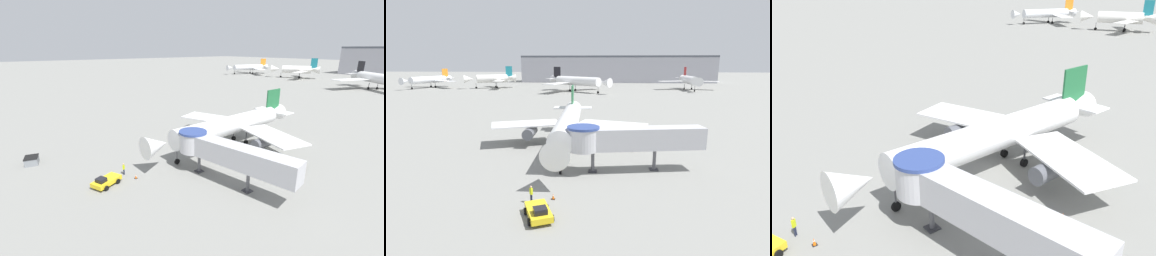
# 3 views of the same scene
# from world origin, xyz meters

# --- Properties ---
(ground_plane) EXTENTS (800.00, 800.00, 0.00)m
(ground_plane) POSITION_xyz_m (0.00, 0.00, 0.00)
(ground_plane) COLOR gray
(main_airplane) EXTENTS (27.36, 33.79, 9.27)m
(main_airplane) POSITION_xyz_m (0.14, 0.85, 3.94)
(main_airplane) COLOR white
(main_airplane) RESTS_ON ground_plane
(jet_bridge) EXTENTS (17.69, 5.99, 6.02)m
(jet_bridge) POSITION_xyz_m (8.88, -9.99, 4.34)
(jet_bridge) COLOR #B7B7BC
(jet_bridge) RESTS_ON ground_plane
(pushback_tug_yellow) EXTENTS (3.28, 4.22, 1.41)m
(pushback_tug_yellow) POSITION_xyz_m (0.23, -23.03, 0.65)
(pushback_tug_yellow) COLOR yellow
(pushback_tug_yellow) RESTS_ON ground_plane
(traffic_cone_near_nose) EXTENTS (0.38, 0.38, 0.64)m
(traffic_cone_near_nose) POSITION_xyz_m (0.90, -19.06, 0.30)
(traffic_cone_near_nose) COLOR black
(traffic_cone_near_nose) RESTS_ON ground_plane
(traffic_cone_starboard_wing) EXTENTS (0.46, 0.46, 0.76)m
(traffic_cone_starboard_wing) POSITION_xyz_m (10.51, -1.32, 0.37)
(traffic_cone_starboard_wing) COLOR black
(traffic_cone_starboard_wing) RESTS_ON ground_plane
(ground_crew_marshaller) EXTENTS (0.38, 0.37, 1.76)m
(ground_crew_marshaller) POSITION_xyz_m (-1.20, -19.88, 1.01)
(ground_crew_marshaller) COLOR #1E2338
(ground_crew_marshaller) RESTS_ON ground_plane
(background_jet_black_tail) EXTENTS (33.11, 32.11, 11.69)m
(background_jet_black_tail) POSITION_xyz_m (-7.14, 97.81, 5.10)
(background_jet_black_tail) COLOR white
(background_jet_black_tail) RESTS_ON ground_plane
(background_jet_teal_tail) EXTENTS (26.36, 28.36, 11.84)m
(background_jet_teal_tail) POSITION_xyz_m (-54.67, 114.41, 5.16)
(background_jet_teal_tail) COLOR white
(background_jet_teal_tail) RESTS_ON ground_plane
(background_jet_red_tail) EXTENTS (31.27, 29.47, 11.48)m
(background_jet_red_tail) POSITION_xyz_m (49.77, 111.23, 5.02)
(background_jet_red_tail) COLOR white
(background_jet_red_tail) RESTS_ON ground_plane
(background_jet_orange_tail) EXTENTS (32.15, 31.34, 10.31)m
(background_jet_orange_tail) POSITION_xyz_m (-90.39, 113.00, 4.53)
(background_jet_orange_tail) COLOR silver
(background_jet_orange_tail) RESTS_ON ground_plane
(terminal_building) EXTENTS (134.47, 24.14, 18.51)m
(terminal_building) POSITION_xyz_m (15.35, 175.00, 9.26)
(terminal_building) COLOR #A8A8B2
(terminal_building) RESTS_ON ground_plane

